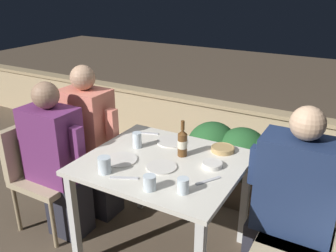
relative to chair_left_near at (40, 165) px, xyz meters
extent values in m
plane|color=brown|center=(1.01, 0.14, -0.51)|extent=(16.00, 16.00, 0.00)
cube|color=tan|center=(1.01, 1.77, -0.22)|extent=(9.00, 0.14, 0.59)
cube|color=tan|center=(1.01, 1.77, 0.10)|extent=(9.00, 0.18, 0.04)
cube|color=silver|center=(1.01, 0.14, 0.22)|extent=(1.00, 0.88, 0.03)
cube|color=silver|center=(0.56, -0.25, -0.15)|extent=(0.05, 0.05, 0.72)
cube|color=silver|center=(0.56, 0.54, -0.15)|extent=(0.05, 0.05, 0.72)
cube|color=silver|center=(1.47, 0.54, -0.15)|extent=(0.05, 0.05, 0.72)
cube|color=brown|center=(1.25, 1.07, -0.37)|extent=(0.99, 0.36, 0.28)
ellipsoid|color=#235628|center=(0.98, 1.07, -0.04)|extent=(0.45, 0.47, 0.42)
ellipsoid|color=#235628|center=(1.25, 1.07, -0.04)|extent=(0.45, 0.47, 0.42)
ellipsoid|color=#235628|center=(1.53, 1.07, -0.04)|extent=(0.45, 0.47, 0.42)
cube|color=tan|center=(0.10, 0.00, -0.09)|extent=(0.45, 0.45, 0.05)
cube|color=tan|center=(-0.11, 0.00, 0.13)|extent=(0.06, 0.45, 0.39)
cylinder|color=#9E8966|center=(-0.10, -0.20, -0.31)|extent=(0.03, 0.03, 0.40)
cylinder|color=#9E8966|center=(0.29, -0.20, -0.31)|extent=(0.03, 0.03, 0.40)
cylinder|color=#9E8966|center=(-0.10, 0.20, -0.31)|extent=(0.03, 0.03, 0.40)
cylinder|color=#9E8966|center=(0.29, 0.20, -0.31)|extent=(0.03, 0.03, 0.40)
cube|color=#282833|center=(0.27, 0.00, -0.29)|extent=(0.28, 0.23, 0.45)
cube|color=#6B2D66|center=(0.17, 0.00, 0.22)|extent=(0.40, 0.26, 0.56)
cube|color=#6B2D66|center=(0.42, 0.00, 0.28)|extent=(0.07, 0.07, 0.24)
sphere|color=#99755B|center=(0.17, 0.00, 0.59)|extent=(0.19, 0.19, 0.19)
cube|color=tan|center=(0.15, 0.32, -0.09)|extent=(0.45, 0.45, 0.05)
cube|color=tan|center=(-0.05, 0.32, 0.13)|extent=(0.06, 0.45, 0.39)
cylinder|color=#9E8966|center=(-0.05, 0.13, -0.31)|extent=(0.03, 0.03, 0.40)
cylinder|color=#9E8966|center=(0.34, 0.13, -0.31)|extent=(0.03, 0.03, 0.40)
cylinder|color=#9E8966|center=(-0.05, 0.52, -0.31)|extent=(0.03, 0.03, 0.40)
cylinder|color=#9E8966|center=(0.34, 0.52, -0.31)|extent=(0.03, 0.03, 0.40)
cube|color=#282833|center=(0.32, 0.32, -0.29)|extent=(0.26, 0.23, 0.45)
cube|color=#E07A66|center=(0.22, 0.32, 0.24)|extent=(0.38, 0.26, 0.62)
cube|color=#E07A66|center=(0.47, 0.32, 0.32)|extent=(0.07, 0.07, 0.24)
sphere|color=tan|center=(0.22, 0.32, 0.65)|extent=(0.19, 0.19, 0.19)
cube|color=tan|center=(1.90, 0.27, -0.09)|extent=(0.45, 0.45, 0.05)
cylinder|color=#9E8966|center=(1.71, 0.47, -0.31)|extent=(0.03, 0.03, 0.40)
cube|color=#282833|center=(1.73, 0.27, -0.29)|extent=(0.32, 0.23, 0.45)
cube|color=navy|center=(1.83, 0.27, 0.23)|extent=(0.45, 0.26, 0.59)
cube|color=navy|center=(1.58, 0.27, 0.30)|extent=(0.07, 0.07, 0.24)
sphere|color=tan|center=(1.83, 0.27, 0.62)|extent=(0.19, 0.19, 0.19)
cylinder|color=brown|center=(1.09, 0.27, 0.31)|extent=(0.06, 0.06, 0.15)
cylinder|color=beige|center=(1.09, 0.27, 0.32)|extent=(0.06, 0.06, 0.05)
cone|color=brown|center=(1.09, 0.27, 0.41)|extent=(0.06, 0.06, 0.03)
cylinder|color=brown|center=(1.09, 0.27, 0.45)|extent=(0.02, 0.02, 0.06)
cylinder|color=silver|center=(1.05, 0.06, 0.24)|extent=(0.19, 0.19, 0.01)
cylinder|color=silver|center=(0.92, 0.43, 0.24)|extent=(0.22, 0.22, 0.01)
cylinder|color=silver|center=(0.77, 0.01, 0.24)|extent=(0.22, 0.22, 0.01)
cylinder|color=silver|center=(1.32, 0.23, 0.25)|extent=(0.13, 0.13, 0.03)
torus|color=silver|center=(1.32, 0.23, 0.26)|extent=(0.13, 0.13, 0.01)
cylinder|color=tan|center=(1.30, 0.47, 0.25)|extent=(0.16, 0.16, 0.03)
torus|color=tan|center=(1.30, 0.47, 0.26)|extent=(0.16, 0.16, 0.01)
cylinder|color=silver|center=(0.75, 0.23, 0.29)|extent=(0.06, 0.06, 0.11)
cylinder|color=silver|center=(1.12, -0.19, 0.28)|extent=(0.07, 0.07, 0.09)
cylinder|color=silver|center=(0.78, -0.16, 0.29)|extent=(0.08, 0.08, 0.10)
cylinder|color=silver|center=(1.30, -0.12, 0.28)|extent=(0.07, 0.07, 0.09)
cube|color=silver|center=(0.69, 0.47, 0.24)|extent=(0.17, 0.07, 0.01)
cube|color=silver|center=(0.92, -0.16, 0.24)|extent=(0.16, 0.09, 0.01)
cube|color=silver|center=(1.37, 0.05, 0.24)|extent=(0.11, 0.16, 0.01)
cylinder|color=#9E5638|center=(-0.30, 0.90, -0.40)|extent=(0.25, 0.25, 0.23)
cylinder|color=#47331E|center=(-0.30, 0.90, -0.18)|extent=(0.03, 0.03, 0.21)
ellipsoid|color=#235628|center=(-0.30, 0.90, 0.06)|extent=(0.34, 0.34, 0.31)
camera|label=1|loc=(2.04, -1.62, 1.32)|focal=38.00mm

